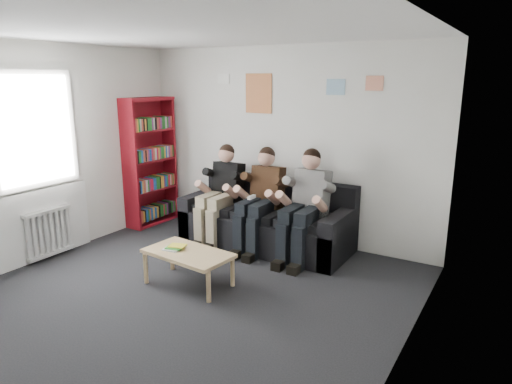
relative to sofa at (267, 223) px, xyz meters
The scene contains 14 objects.
room_shell 2.30m from the sofa, 89.92° to the right, with size 5.00×5.00×5.00m.
sofa is the anchor object (origin of this frame).
bookshelf 2.18m from the sofa, behind, with size 0.30×0.89×1.98m.
coffee_table 1.56m from the sofa, 94.52° to the right, with size 0.98×0.54×0.39m.
game_cases 1.60m from the sofa, 100.80° to the right, with size 0.22×0.19×0.04m.
person_left 0.77m from the sofa, 162.26° to the right, with size 0.41×0.87×1.37m.
person_middle 0.42m from the sofa, 90.00° to the right, with size 0.41×0.89×1.38m.
person_right 0.78m from the sofa, 17.94° to the right, with size 0.43×0.92×1.41m.
radiator 2.84m from the sofa, 139.10° to the right, with size 0.10×0.64×0.60m.
window 2.98m from the sofa, 140.05° to the right, with size 0.05×1.30×2.36m.
poster_large 1.82m from the sofa, 132.88° to the left, with size 0.42×0.01×0.55m, color gold.
poster_blue 2.02m from the sofa, 29.61° to the left, with size 0.25×0.01×0.20m, color #3E94D2.
poster_pink 2.30m from the sofa, 18.85° to the left, with size 0.22×0.01×0.18m, color #D44290.
poster_sign 2.21m from the sofa, 156.78° to the left, with size 0.20×0.01×0.14m, color white.
Camera 1 is at (2.97, -3.15, 2.26)m, focal length 32.00 mm.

